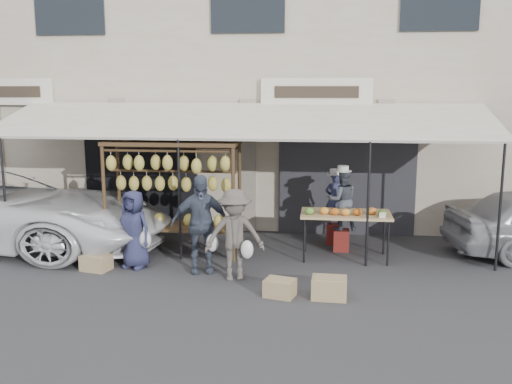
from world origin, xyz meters
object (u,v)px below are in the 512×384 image
crate_far (96,262)px  produce_table (346,215)px  vendor_right (342,200)px  customer_mid (200,224)px  crate_near_a (280,288)px  vendor_left (334,199)px  crate_near_b (329,288)px  customer_right (235,235)px  customer_left (134,229)px  banana_rack (172,176)px

crate_far → produce_table: bearing=15.0°
vendor_right → customer_mid: customer_mid is taller
crate_near_a → crate_far: 3.51m
vendor_left → crate_near_b: size_ratio=2.00×
customer_right → customer_left: bearing=155.1°
vendor_right → crate_near_a: vendor_right is taller
vendor_left → vendor_right: size_ratio=0.89×
customer_right → crate_far: size_ratio=3.23×
customer_mid → crate_far: customer_mid is taller
vendor_left → customer_right: bearing=44.2°
customer_left → customer_mid: 1.26m
vendor_left → customer_left: bearing=18.3°
produce_table → vendor_right: (-0.06, 0.58, 0.17)m
vendor_right → customer_left: vendor_right is taller
vendor_left → customer_left: vendor_left is taller
crate_near_a → crate_far: crate_far is taller
customer_left → customer_right: (1.92, -0.43, 0.07)m
customer_left → crate_near_a: size_ratio=3.11×
customer_left → crate_far: customer_left is taller
vendor_left → customer_left: (-3.63, -2.03, -0.25)m
customer_mid → customer_left: bearing=162.3°
produce_table → vendor_right: size_ratio=1.39×
customer_mid → crate_near_b: 2.60m
banana_rack → produce_table: (3.35, 0.04, -0.69)m
banana_rack → customer_right: size_ratio=1.65×
banana_rack → vendor_right: 3.39m
vendor_left → vendor_right: bearing=95.5°
crate_near_a → vendor_left: bearing=74.4°
banana_rack → customer_left: banana_rack is taller
banana_rack → vendor_left: size_ratio=2.39×
banana_rack → crate_near_b: 3.92m
customer_right → crate_far: customer_right is taller
banana_rack → customer_right: bearing=-43.3°
customer_right → crate_far: bearing=163.6°
vendor_left → vendor_right: vendor_right is taller
produce_table → customer_left: customer_left is taller
banana_rack → crate_near_a: size_ratio=5.63×
vendor_right → crate_near_a: bearing=57.7°
customer_mid → crate_far: bearing=171.1°
customer_left → crate_far: 0.90m
vendor_right → customer_right: size_ratio=0.78×
crate_near_a → vendor_right: bearing=69.1°
vendor_left → customer_mid: (-2.39, -2.12, -0.09)m
customer_mid → crate_near_b: size_ratio=3.23×
produce_table → crate_near_b: (-0.31, -2.09, -0.71)m
banana_rack → customer_mid: bearing=-52.9°
crate_near_a → banana_rack: bearing=137.5°
crate_near_b → crate_far: (-4.17, 0.89, -0.02)m
banana_rack → vendor_right: banana_rack is taller
produce_table → customer_right: bearing=-144.1°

